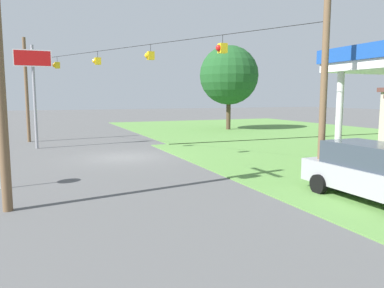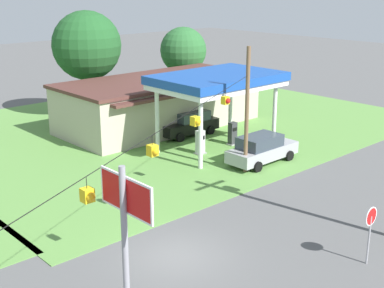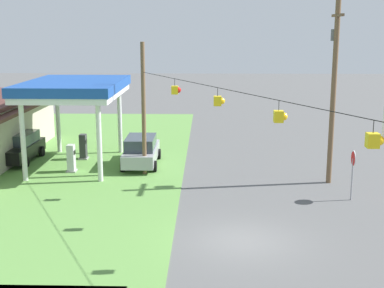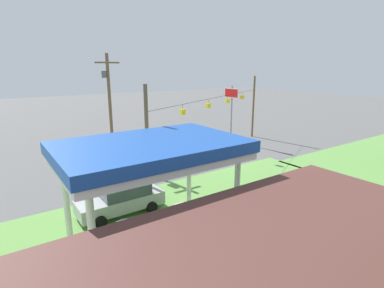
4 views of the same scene
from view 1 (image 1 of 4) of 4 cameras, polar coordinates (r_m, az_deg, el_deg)
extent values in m
plane|color=#565656|center=(20.95, -10.23, -2.00)|extent=(160.00, 160.00, 0.00)
cube|color=#5B8E42|center=(41.67, 6.89, 2.63)|extent=(24.00, 24.00, 0.04)
cylinder|color=silver|center=(16.74, 21.45, 2.74)|extent=(0.28, 0.28, 4.31)
cube|color=#9E9EA3|center=(13.11, 26.45, -4.95)|extent=(5.05, 1.90, 0.77)
cube|color=#333D47|center=(13.18, 25.64, -1.52)|extent=(2.78, 1.73, 0.74)
cylinder|color=black|center=(14.89, 24.20, -4.95)|extent=(0.68, 0.23, 0.68)
cylinder|color=black|center=(13.59, 18.73, -5.82)|extent=(0.68, 0.23, 0.68)
cylinder|color=gray|center=(25.90, -22.86, 6.54)|extent=(0.18, 0.18, 6.53)
cube|color=white|center=(25.91, -23.13, 11.95)|extent=(0.06, 2.24, 1.04)
cube|color=red|center=(25.91, -23.13, 11.95)|extent=(0.07, 2.12, 0.92)
cylinder|color=brown|center=(30.01, -23.90, 7.48)|extent=(0.24, 0.24, 7.55)
cylinder|color=brown|center=(14.02, 19.47, 8.68)|extent=(0.24, 0.24, 7.55)
cylinder|color=black|center=(20.85, -10.60, 14.18)|extent=(19.53, 10.02, 0.02)
cylinder|color=black|center=(26.24, -19.87, 12.03)|extent=(0.02, 0.02, 0.35)
cube|color=yellow|center=(26.21, -19.83, 11.22)|extent=(0.32, 0.32, 0.40)
sphere|color=yellow|center=(26.20, -20.21, 11.20)|extent=(0.28, 0.28, 0.28)
cylinder|color=black|center=(22.56, -14.19, 13.10)|extent=(0.02, 0.02, 0.35)
cube|color=yellow|center=(22.53, -14.16, 12.15)|extent=(0.32, 0.32, 0.40)
sphere|color=yellow|center=(22.50, -14.59, 12.14)|extent=(0.28, 0.28, 0.28)
cylinder|color=black|center=(19.19, -6.33, 14.34)|extent=(0.02, 0.02, 0.35)
cube|color=yellow|center=(19.15, -6.32, 13.23)|extent=(0.32, 0.32, 0.40)
sphere|color=yellow|center=(19.10, -6.82, 13.24)|extent=(0.28, 0.28, 0.28)
cylinder|color=black|center=(16.31, 4.69, 15.64)|extent=(0.02, 0.02, 0.35)
cube|color=yellow|center=(16.26, 4.68, 14.33)|extent=(0.32, 0.32, 0.40)
sphere|color=red|center=(16.18, 4.13, 14.37)|extent=(0.28, 0.28, 0.28)
cylinder|color=#4C3828|center=(37.89, 5.57, 4.51)|extent=(0.44, 0.44, 3.10)
sphere|color=#1E5123|center=(37.90, 5.64, 10.39)|extent=(5.82, 5.82, 5.82)
camera|label=2|loc=(35.88, -41.83, 17.96)|focal=50.00mm
camera|label=3|loc=(40.92, -14.55, 13.96)|focal=50.00mm
camera|label=4|loc=(26.26, 63.34, 14.55)|focal=28.00mm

